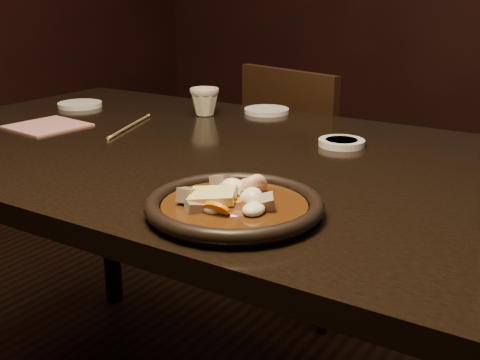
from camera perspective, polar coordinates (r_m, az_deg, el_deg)
The scene contains 10 objects.
table at distance 1.30m, azimuth -1.99°, elevation -0.44°, with size 1.60×0.90×0.75m.
chair at distance 2.01m, azimuth 6.55°, elevation -0.24°, with size 0.48×0.48×0.84m.
plate at distance 0.91m, azimuth -0.53°, elevation -2.52°, with size 0.27×0.27×0.03m.
stirfry at distance 0.92m, azimuth -0.51°, elevation -2.06°, with size 0.15×0.17×0.06m.
soy_dish at distance 1.33m, azimuth 9.61°, elevation 3.51°, with size 0.10×0.10×0.01m, color white.
saucer_left at distance 1.79m, azimuth -14.94°, elevation 6.93°, with size 0.12×0.12×0.01m, color white.
saucer_right at distance 1.65m, azimuth 2.55°, elevation 6.59°, with size 0.12×0.12×0.01m, color white.
tea_cup at distance 1.61m, azimuth -3.38°, elevation 7.51°, with size 0.08×0.07×0.08m, color beige.
chopsticks at distance 1.50m, azimuth -10.38°, elevation 5.06°, with size 0.09×0.24×0.01m.
napkin at distance 1.56m, azimuth -17.81°, elevation 4.91°, with size 0.16×0.16×0.00m, color #B2726D.
Camera 1 is at (0.70, -1.01, 1.09)m, focal length 45.00 mm.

